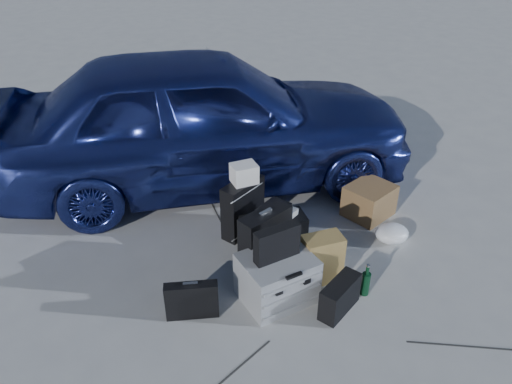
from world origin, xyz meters
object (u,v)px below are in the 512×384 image
pelican_case (277,278)px  briefcase (192,300)px  suitcase_left (265,243)px  duffel_bag (273,231)px  car (205,118)px  suitcase_right (243,207)px  green_bottle (366,280)px  cardboard_box (369,201)px

pelican_case → briefcase: bearing=167.9°
suitcase_left → duffel_bag: bearing=34.5°
briefcase → suitcase_left: suitcase_left is taller
car → pelican_case: size_ratio=7.97×
pelican_case → suitcase_left: suitcase_left is taller
pelican_case → suitcase_right: (0.20, 0.97, 0.08)m
car → briefcase: 2.29m
car → pelican_case: bearing=-171.6°
car → green_bottle: 2.53m
pelican_case → duffel_bag: bearing=61.2°
suitcase_right → green_bottle: (0.47, -1.30, -0.13)m
suitcase_left → cardboard_box: 1.43m
pelican_case → suitcase_left: 0.36m
duffel_bag → green_bottle: 1.02m
briefcase → cardboard_box: bearing=34.5°
briefcase → duffel_bag: (1.04, 0.49, -0.01)m
pelican_case → green_bottle: (0.67, -0.33, -0.06)m
suitcase_right → cardboard_box: 1.34m
suitcase_left → cardboard_box: suitcase_left is taller
suitcase_left → car: bearing=67.9°
pelican_case → suitcase_right: 0.99m
duffel_bag → green_bottle: bearing=-59.0°
briefcase → suitcase_left: 0.81m
suitcase_right → duffel_bag: size_ratio=0.92×
duffel_bag → green_bottle: size_ratio=2.07×
car → cardboard_box: bearing=-125.2°
pelican_case → green_bottle: bearing=-26.1°
car → suitcase_left: (-0.25, -1.76, -0.46)m
suitcase_left → suitcase_right: bearing=65.4°
pelican_case → green_bottle: pelican_case is taller
green_bottle → cardboard_box: bearing=48.7°
briefcase → duffel_bag: briefcase is taller
pelican_case → car: bearing=80.9°
pelican_case → suitcase_right: size_ratio=1.00×
pelican_case → briefcase: (-0.69, 0.15, -0.04)m
pelican_case → cardboard_box: 1.60m
cardboard_box → green_bottle: bearing=-131.3°
car → suitcase_right: (-0.13, -1.13, -0.49)m
briefcase → cardboard_box: size_ratio=0.93×
duffel_bag → suitcase_right: bearing=126.9°
car → cardboard_box: (1.15, -1.50, -0.60)m
car → duffel_bag: bearing=-161.9°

